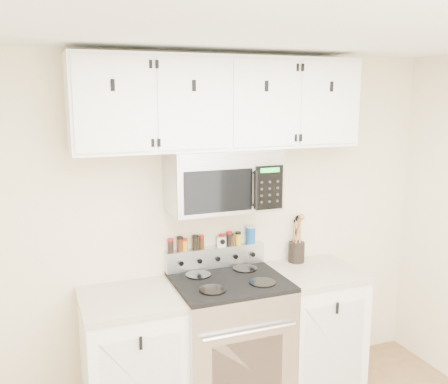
% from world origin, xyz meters
% --- Properties ---
extents(back_wall, '(3.50, 0.01, 2.50)m').
position_xyz_m(back_wall, '(0.00, 1.75, 1.25)').
color(back_wall, beige).
rests_on(back_wall, floor).
extents(ceiling, '(3.50, 3.50, 0.01)m').
position_xyz_m(ceiling, '(0.00, 0.00, 2.50)').
color(ceiling, white).
rests_on(ceiling, back_wall).
extents(range, '(0.76, 0.65, 1.10)m').
position_xyz_m(range, '(0.00, 1.43, 0.49)').
color(range, '#B7B7BA').
rests_on(range, floor).
extents(base_cabinet_left, '(0.64, 0.62, 0.92)m').
position_xyz_m(base_cabinet_left, '(-0.69, 1.45, 0.46)').
color(base_cabinet_left, white).
rests_on(base_cabinet_left, floor).
extents(base_cabinet_right, '(0.64, 0.62, 0.92)m').
position_xyz_m(base_cabinet_right, '(0.69, 1.45, 0.46)').
color(base_cabinet_right, white).
rests_on(base_cabinet_right, floor).
extents(microwave, '(0.76, 0.44, 0.42)m').
position_xyz_m(microwave, '(0.00, 1.55, 1.63)').
color(microwave, '#9E9EA3').
rests_on(microwave, back_wall).
extents(upper_cabinets, '(2.00, 0.35, 0.62)m').
position_xyz_m(upper_cabinets, '(-0.00, 1.58, 2.15)').
color(upper_cabinets, white).
rests_on(upper_cabinets, back_wall).
extents(utensil_crock, '(0.13, 0.13, 0.37)m').
position_xyz_m(utensil_crock, '(0.66, 1.66, 1.01)').
color(utensil_crock, black).
rests_on(utensil_crock, base_cabinet_right).
extents(kitchen_timer, '(0.08, 0.07, 0.08)m').
position_xyz_m(kitchen_timer, '(0.05, 1.71, 1.14)').
color(kitchen_timer, silver).
rests_on(kitchen_timer, range).
extents(salt_canister, '(0.07, 0.07, 0.13)m').
position_xyz_m(salt_canister, '(0.28, 1.71, 1.17)').
color(salt_canister, '#164F9C').
rests_on(salt_canister, range).
extents(spice_jar_0, '(0.04, 0.04, 0.10)m').
position_xyz_m(spice_jar_0, '(-0.34, 1.71, 1.15)').
color(spice_jar_0, black).
rests_on(spice_jar_0, range).
extents(spice_jar_1, '(0.04, 0.04, 0.11)m').
position_xyz_m(spice_jar_1, '(-0.27, 1.71, 1.15)').
color(spice_jar_1, '#432210').
rests_on(spice_jar_1, range).
extents(spice_jar_2, '(0.05, 0.05, 0.09)m').
position_xyz_m(spice_jar_2, '(-0.24, 1.71, 1.15)').
color(spice_jar_2, '#C78917').
rests_on(spice_jar_2, range).
extents(spice_jar_3, '(0.05, 0.05, 0.11)m').
position_xyz_m(spice_jar_3, '(-0.16, 1.71, 1.15)').
color(spice_jar_3, black).
rests_on(spice_jar_3, range).
extents(spice_jar_4, '(0.04, 0.04, 0.10)m').
position_xyz_m(spice_jar_4, '(-0.11, 1.71, 1.15)').
color(spice_jar_4, '#3C1E0E').
rests_on(spice_jar_4, range).
extents(spice_jar_5, '(0.04, 0.04, 0.09)m').
position_xyz_m(spice_jar_5, '(0.05, 1.71, 1.15)').
color(spice_jar_5, gold).
rests_on(spice_jar_5, range).
extents(spice_jar_6, '(0.04, 0.04, 0.11)m').
position_xyz_m(spice_jar_6, '(0.11, 1.71, 1.15)').
color(spice_jar_6, black).
rests_on(spice_jar_6, range).
extents(spice_jar_7, '(0.04, 0.04, 0.09)m').
position_xyz_m(spice_jar_7, '(0.12, 1.71, 1.15)').
color(spice_jar_7, '#452910').
rests_on(spice_jar_7, range).
extents(spice_jar_8, '(0.04, 0.04, 0.10)m').
position_xyz_m(spice_jar_8, '(0.18, 1.71, 1.15)').
color(spice_jar_8, gold).
rests_on(spice_jar_8, range).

